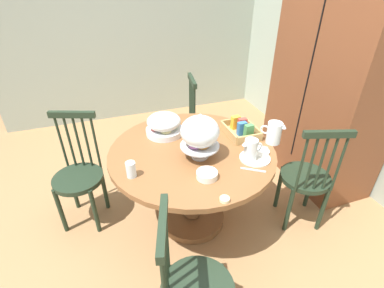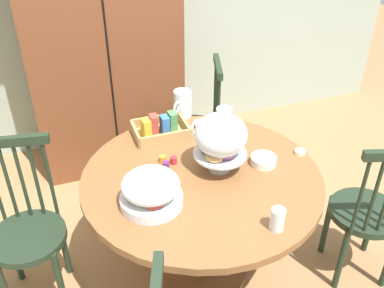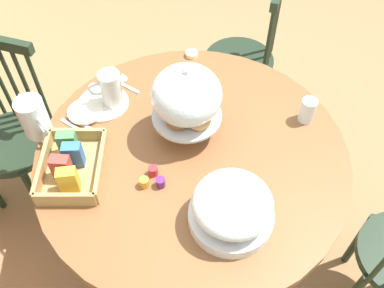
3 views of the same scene
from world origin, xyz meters
name	(u,v)px [view 3 (image 3 of 3)]	position (x,y,z in m)	size (l,w,h in m)	color
ground_plane	(202,217)	(0.00, 0.00, 0.00)	(10.00, 10.00, 0.00)	#997047
dining_table	(192,180)	(-0.11, 0.06, 0.54)	(1.25, 1.25, 0.74)	brown
windsor_chair_by_cabinet	(243,61)	(0.77, -0.24, 0.45)	(0.42, 0.42, 0.97)	#1E2D1E
windsor_chair_facing_door	(15,139)	(0.19, 0.93, 0.45)	(0.42, 0.42, 0.97)	#1E2D1E
pastry_stand_with_dome	(187,98)	(0.00, 0.08, 0.94)	(0.28, 0.28, 0.34)	silver
fruit_platter_covered	(232,208)	(-0.41, -0.08, 0.83)	(0.30, 0.30, 0.18)	silver
orange_juice_pitcher	(111,91)	(0.16, 0.40, 0.82)	(0.09, 0.18, 0.17)	silver
milk_pitcher	(34,119)	(0.00, 0.69, 0.82)	(0.16, 0.15, 0.17)	silver
cereal_basket	(71,165)	(-0.20, 0.51, 0.78)	(0.32, 0.24, 0.12)	tan
china_plate_large	(103,103)	(0.15, 0.44, 0.75)	(0.22, 0.22, 0.01)	white
china_plate_small	(85,111)	(0.10, 0.51, 0.76)	(0.15, 0.15, 0.01)	white
cereal_bowl	(196,87)	(0.24, 0.04, 0.76)	(0.14, 0.14, 0.04)	white
drinking_glass	(308,110)	(0.06, -0.42, 0.80)	(0.06, 0.06, 0.11)	silver
butter_dish	(192,54)	(0.48, 0.06, 0.75)	(0.06, 0.06, 0.02)	beige
jam_jar_strawberry	(153,171)	(-0.21, 0.20, 0.76)	(0.04, 0.04, 0.04)	#B7282D
jam_jar_apricot	(144,182)	(-0.27, 0.23, 0.76)	(0.04, 0.04, 0.04)	orange
jam_jar_grape	(161,182)	(-0.27, 0.17, 0.76)	(0.04, 0.04, 0.04)	#5B2366
table_knife	(81,124)	(0.04, 0.52, 0.74)	(0.17, 0.01, 0.01)	silver
dinner_fork	(76,128)	(0.01, 0.54, 0.74)	(0.17, 0.01, 0.01)	silver
soup_spoon	(124,85)	(0.27, 0.36, 0.74)	(0.17, 0.01, 0.01)	silver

